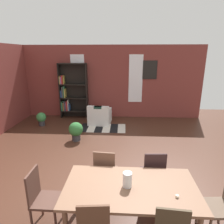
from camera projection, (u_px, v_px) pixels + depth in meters
ground_plane at (88, 184)px, 4.02m from camera, size 11.84×11.84×0.00m
back_wall_brick at (107, 82)px, 8.02m from camera, size 7.67×0.12×2.91m
window_pane_0 at (78, 78)px, 7.98m from camera, size 0.55×0.02×1.89m
window_pane_1 at (136, 79)px, 7.84m from camera, size 0.55×0.02×1.89m
dining_table at (131, 191)px, 2.81m from camera, size 1.90×0.99×0.76m
vase_on_table at (127, 180)px, 2.76m from camera, size 0.13×0.13×0.22m
tealight_candle_0 at (177, 196)px, 2.57m from camera, size 0.04×0.04×0.03m
dining_chair_far_right at (153, 173)px, 3.53m from camera, size 0.42×0.42×0.95m
dining_chair_head_left at (42, 197)px, 2.93m from camera, size 0.40×0.40×0.95m
dining_chair_head_right at (223, 204)px, 2.79m from camera, size 0.43×0.43×0.95m
dining_chair_far_left at (105, 171)px, 3.58m from camera, size 0.43×0.43×0.95m
bookshelf_tall at (71, 92)px, 7.97m from camera, size 1.14×0.31×2.22m
armchair_white at (100, 116)px, 7.45m from camera, size 0.87×0.87×0.75m
potted_plant_by_shelf at (41, 118)px, 7.24m from camera, size 0.36×0.36×0.50m
potted_plant_corner at (76, 130)px, 5.96m from camera, size 0.43×0.43×0.58m
striped_rug at (103, 128)px, 7.06m from camera, size 1.62×0.89×0.01m
framed_picture at (150, 70)px, 7.70m from camera, size 0.56×0.03×0.72m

